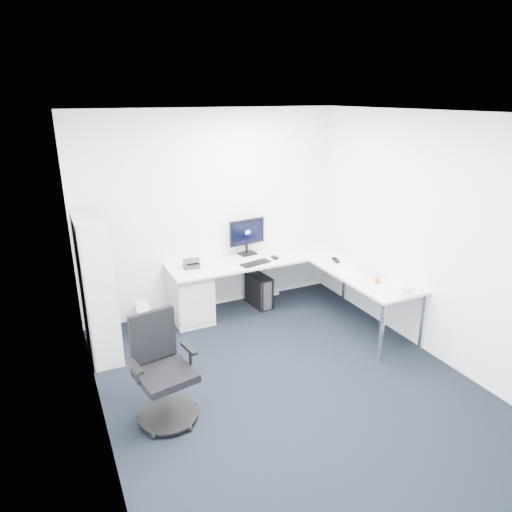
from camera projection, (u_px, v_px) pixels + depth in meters
name	position (u px, v px, depth m)	size (l,w,h in m)	color
ground	(286.00, 383.00, 4.77)	(4.20, 4.20, 0.00)	black
ceiling	(293.00, 113.00, 3.87)	(4.20, 4.20, 0.00)	white
wall_back	(212.00, 213.00, 6.11)	(3.60, 0.02, 2.70)	white
wall_front	(475.00, 380.00, 2.54)	(3.60, 0.02, 2.70)	white
wall_left	(90.00, 296.00, 3.59)	(0.02, 4.20, 2.70)	white
wall_right	(431.00, 238.00, 5.05)	(0.02, 4.20, 2.70)	white
l_desk	(272.00, 292.00, 6.06)	(2.54, 1.42, 0.74)	silver
drawer_pedestal	(190.00, 294.00, 6.00)	(0.48, 0.60, 0.74)	silver
bookshelf	(97.00, 287.00, 5.07)	(0.32, 0.82, 1.64)	#B5B7B7
task_chair	(165.00, 372.00, 4.07)	(0.57, 0.57, 1.02)	black
black_pc_tower	(259.00, 290.00, 6.47)	(0.20, 0.46, 0.45)	black
beige_pc_tower	(144.00, 319.00, 5.76)	(0.16, 0.37, 0.35)	beige
power_strip	(269.00, 295.00, 6.82)	(0.33, 0.06, 0.04)	white
monitor	(247.00, 237.00, 6.28)	(0.54, 0.17, 0.52)	black
black_keyboard	(256.00, 263.00, 6.00)	(0.41, 0.15, 0.02)	black
mouse	(275.00, 257.00, 6.19)	(0.06, 0.11, 0.03)	black
desk_phone	(191.00, 262.00, 5.87)	(0.20, 0.20, 0.14)	#2B2B2D
laptop	(373.00, 261.00, 5.74)	(0.37, 0.36, 0.26)	silver
white_keyboard	(349.00, 275.00, 5.62)	(0.12, 0.42, 0.01)	white
headphones	(336.00, 259.00, 6.10)	(0.11, 0.17, 0.05)	black
orange_fruit	(377.00, 280.00, 5.39)	(0.08, 0.08, 0.08)	orange
tissue_box	(401.00, 288.00, 5.15)	(0.13, 0.24, 0.09)	white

